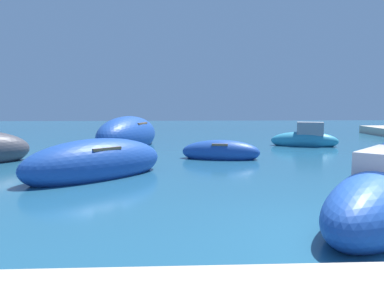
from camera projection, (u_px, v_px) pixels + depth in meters
The scene contains 5 objects.
moored_boat_0 at pixel (96, 163), 11.80m from camera, with size 4.51×4.38×1.48m.
moored_boat_2 at pixel (128, 135), 19.94m from camera, with size 3.69×5.66×1.94m.
moored_boat_4 at pixel (383, 201), 7.23m from camera, with size 4.13×4.27×1.66m.
moored_boat_5 at pixel (221, 152), 15.58m from camera, with size 3.20×1.71×0.95m.
moored_boat_8 at pixel (305, 139), 20.02m from camera, with size 3.45×1.96×1.42m.
Camera 1 is at (-3.46, -6.07, 2.24)m, focal length 37.34 mm.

